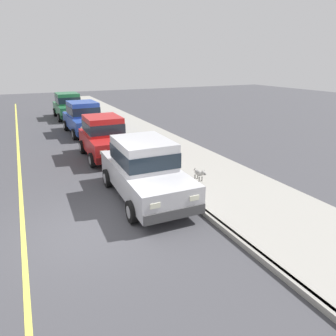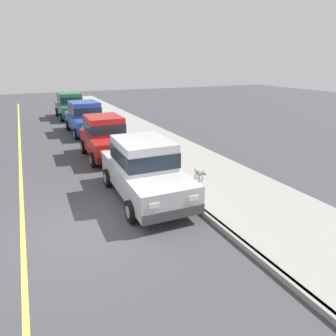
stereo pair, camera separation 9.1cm
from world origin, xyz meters
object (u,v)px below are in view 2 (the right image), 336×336
Objects in this scene: car_blue_sedan at (85,117)px; dog_grey at (200,173)px; car_red_hatchback at (105,136)px; fire_hydrant at (152,153)px; car_silver_sedan at (144,168)px; car_green_sedan at (70,105)px.

dog_grey is at bearing -78.59° from car_blue_sedan.
car_red_hatchback is 5.26× the size of fire_hydrant.
car_silver_sedan reaches higher than fire_hydrant.
fire_hydrant is at bearing 63.97° from car_silver_sedan.
car_red_hatchback is at bearing 114.64° from dog_grey.
car_red_hatchback is at bearing 90.26° from car_silver_sedan.
car_green_sedan reaches higher than dog_grey.
car_blue_sedan is 5.95m from car_green_sedan.
car_blue_sedan reaches higher than dog_grey.
car_blue_sedan is at bearing -89.73° from car_green_sedan.
car_green_sedan reaches higher than fire_hydrant.
car_green_sedan is at bearing 96.34° from fire_hydrant.
car_red_hatchback is 11.40m from car_green_sedan.
dog_grey is 1.04× the size of fire_hydrant.
car_silver_sedan is 1.00× the size of car_blue_sedan.
car_green_sedan is (-0.03, 5.95, 0.00)m from car_blue_sedan.
car_red_hatchback is 5.05× the size of dog_grey.
car_red_hatchback reaches higher than dog_grey.
car_silver_sedan is at bearing -90.60° from car_blue_sedan.
dog_grey is (2.09, -16.19, -0.55)m from car_green_sedan.
car_green_sedan is (0.10, 11.40, 0.01)m from car_red_hatchback.
fire_hydrant is at bearing -78.76° from car_blue_sedan.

